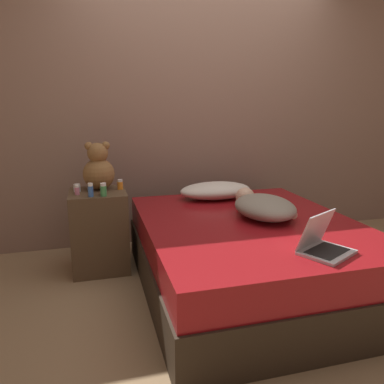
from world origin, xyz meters
TOP-DOWN VIEW (x-y plane):
  - ground_plane at (0.00, 0.00)m, footprint 12.00×12.00m
  - wall_back at (0.00, 1.20)m, footprint 8.00×0.06m
  - bed at (0.00, 0.00)m, footprint 1.51×1.85m
  - nightstand at (-1.04, 0.63)m, footprint 0.44×0.45m
  - pillow at (-0.03, 0.67)m, footprint 0.64×0.35m
  - person_lying at (0.14, 0.06)m, footprint 0.43×0.70m
  - laptop at (0.16, -0.65)m, footprint 0.36×0.33m
  - teddy_bear at (-1.02, 0.71)m, footprint 0.25×0.25m
  - bottle_pink at (-1.19, 0.57)m, footprint 0.04×0.04m
  - bottle_blue at (-1.09, 0.47)m, footprint 0.04×0.04m
  - bottle_green at (-0.99, 0.47)m, footprint 0.05×0.05m
  - bottle_clear at (-1.19, 0.67)m, footprint 0.06×0.06m
  - bottle_amber at (-1.00, 0.52)m, footprint 0.03×0.03m
  - bottle_orange at (-0.85, 0.67)m, footprint 0.05×0.05m

SIDE VIEW (x-z plane):
  - ground_plane at x=0.00m, z-range 0.00..0.00m
  - bed at x=0.00m, z-range 0.00..0.52m
  - nightstand at x=-1.04m, z-range 0.00..0.66m
  - laptop at x=0.16m, z-range 0.46..0.69m
  - pillow at x=-0.03m, z-range 0.52..0.67m
  - person_lying at x=0.14m, z-range 0.52..0.68m
  - bottle_clear at x=-1.19m, z-range 0.65..0.72m
  - bottle_pink at x=-1.19m, z-range 0.65..0.73m
  - bottle_orange at x=-0.85m, z-range 0.65..0.73m
  - bottle_amber at x=-1.00m, z-range 0.65..0.74m
  - bottle_green at x=-0.99m, z-range 0.65..0.75m
  - bottle_blue at x=-1.09m, z-range 0.65..0.76m
  - teddy_bear at x=-1.02m, z-range 0.63..1.02m
  - wall_back at x=0.00m, z-range 0.00..2.60m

